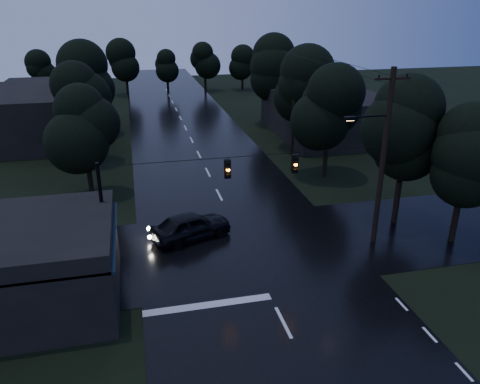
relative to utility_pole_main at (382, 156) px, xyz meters
name	(u,v)px	position (x,y,z in m)	size (l,w,h in m)	color
main_road	(199,155)	(-7.41, 19.00, -5.26)	(12.00, 120.00, 0.02)	black
cross_street	(245,247)	(-7.41, 1.00, -5.26)	(60.00, 9.00, 0.02)	black
building_far_right	(325,114)	(6.59, 23.00, -3.06)	(10.00, 14.00, 4.40)	black
building_far_left	(49,112)	(-21.41, 29.00, -2.76)	(10.00, 16.00, 5.00)	black
utility_pole_main	(382,156)	(0.00, 0.00, 0.00)	(3.50, 0.30, 10.00)	black
utility_pole_far	(293,113)	(0.89, 17.00, -1.38)	(2.00, 0.30, 7.50)	black
anchor_pole_left	(104,220)	(-14.91, 0.00, -2.26)	(0.18, 0.18, 6.00)	black
span_signals	(261,165)	(-6.85, -0.01, -0.01)	(15.00, 0.37, 1.12)	black
tree_corner_near	(406,131)	(2.59, 2.00, 0.74)	(4.48, 4.48, 9.44)	black
tree_corner_far	(467,156)	(4.59, -1.00, -0.02)	(3.92, 3.92, 8.26)	black
tree_left_a	(83,125)	(-16.41, 11.00, -0.02)	(3.92, 3.92, 8.26)	black
tree_left_b	(82,98)	(-17.01, 19.00, 0.36)	(4.20, 4.20, 8.85)	black
tree_left_c	(83,76)	(-17.61, 29.00, 0.74)	(4.48, 4.48, 9.44)	black
tree_right_a	(329,107)	(1.59, 11.00, 0.36)	(4.20, 4.20, 8.85)	black
tree_right_b	(301,85)	(2.19, 19.00, 0.74)	(4.48, 4.48, 9.44)	black
tree_right_c	(275,67)	(2.79, 29.00, 1.11)	(4.76, 4.76, 10.03)	black
car	(191,226)	(-10.28, 2.80, -4.44)	(1.93, 4.79, 1.63)	black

